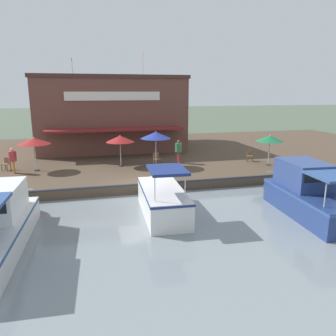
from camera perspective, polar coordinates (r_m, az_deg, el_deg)
ground_plane at (r=19.09m, az=-4.86°, el=-4.79°), size 220.00×220.00×0.00m
quay_deck at (r=29.61m, az=-8.32°, el=2.20°), size 22.00×56.00×0.60m
quay_edge_fender at (r=18.99m, az=-4.95°, el=-2.83°), size 0.20×50.40×0.10m
waterfront_restaurant at (r=31.87m, az=-10.04°, el=9.48°), size 10.44×13.08×8.86m
patio_umbrella_far_corner at (r=24.84m, az=17.32°, el=4.91°), size 1.98×1.98×2.20m
patio_umbrella_back_row at (r=23.59m, az=-8.34°, el=5.04°), size 2.02×2.02×2.26m
patio_umbrella_mid_patio_right at (r=23.12m, az=-2.15°, el=5.72°), size 2.14×2.14×2.55m
patio_umbrella_by_entrance at (r=23.72m, az=-22.29°, el=4.37°), size 2.15×2.15×2.30m
cafe_chair_facing_river at (r=24.19m, az=-1.96°, el=1.74°), size 0.55×0.55×0.85m
cafe_chair_mid_patio at (r=26.09m, az=14.08°, el=2.20°), size 0.56×0.56×0.85m
cafe_chair_back_row_seat at (r=25.04m, az=-26.32°, el=0.76°), size 0.57×0.57×0.85m
person_mid_patio at (r=23.76m, az=-25.44°, el=1.68°), size 0.48×0.48×1.69m
person_at_quay_edge at (r=24.51m, az=1.85°, el=3.39°), size 0.50×0.50×1.75m
motorboat_distant_upstream at (r=16.23m, az=-1.24°, el=-5.04°), size 5.67×2.13×2.54m
motorboat_far_downstream at (r=17.51m, az=22.76°, el=-4.06°), size 6.64×2.72×2.46m
tree_upstream_bank at (r=36.24m, az=-0.20°, el=11.80°), size 3.46×3.29×6.14m
tree_downstream_bank at (r=37.17m, az=-20.02°, el=12.04°), size 3.44×3.28×6.79m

